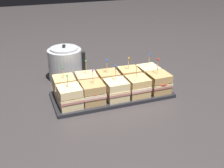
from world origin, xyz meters
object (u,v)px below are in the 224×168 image
object	(u,v)px
sandwich_back_left	(87,83)
sandwich_back_center	(108,80)
sandwich_back_far_left	(64,87)
sandwich_back_right	(129,77)
sandwich_front_right	(138,86)
serving_platter	(112,95)
sandwich_front_center	(116,90)
sandwich_back_far_right	(148,75)
sandwich_front_far_left	(70,97)
sandwich_front_left	(93,93)
kettle_steel	(65,64)
sandwich_front_far_right	(159,83)

from	to	relation	value
sandwich_back_left	sandwich_back_center	bearing A→B (deg)	-1.05
sandwich_back_left	sandwich_back_center	world-z (taller)	sandwich_back_left
sandwich_back_left	sandwich_back_far_left	bearing A→B (deg)	-179.83
sandwich_back_right	sandwich_front_right	bearing A→B (deg)	-92.03
serving_platter	sandwich_front_center	world-z (taller)	sandwich_front_center
sandwich_front_center	sandwich_back_far_right	world-z (taller)	sandwich_front_center
sandwich_front_far_left	sandwich_front_left	world-z (taller)	sandwich_front_left
serving_platter	sandwich_back_center	distance (m)	0.08
sandwich_front_far_left	kettle_steel	world-z (taller)	kettle_steel
sandwich_front_right	sandwich_back_right	size ratio (longest dim) A/B	0.99
sandwich_front_left	sandwich_front_center	bearing A→B (deg)	-2.40
sandwich_back_far_left	sandwich_back_center	xyz separation A→B (m)	(0.23, -0.00, -0.00)
sandwich_front_right	kettle_steel	bearing A→B (deg)	128.89
sandwich_front_right	sandwich_front_left	bearing A→B (deg)	178.77
sandwich_back_center	sandwich_back_right	distance (m)	0.12
serving_platter	sandwich_back_far_right	bearing A→B (deg)	13.51
sandwich_front_far_right	sandwich_back_far_right	bearing A→B (deg)	89.97
sandwich_back_center	kettle_steel	bearing A→B (deg)	125.71
sandwich_back_far_right	sandwich_front_left	bearing A→B (deg)	-162.39
sandwich_front_far_left	sandwich_back_left	size ratio (longest dim) A/B	0.93
sandwich_front_far_left	sandwich_front_far_right	world-z (taller)	sandwich_front_far_right
sandwich_back_center	sandwich_back_far_right	world-z (taller)	sandwich_back_far_right
sandwich_front_far_right	kettle_steel	bearing A→B (deg)	138.49
sandwich_front_center	sandwich_front_far_right	world-z (taller)	sandwich_front_far_right
sandwich_front_center	sandwich_back_center	bearing A→B (deg)	89.59
sandwich_back_far_left	sandwich_back_far_right	world-z (taller)	sandwich_back_far_right
sandwich_front_far_left	sandwich_back_left	world-z (taller)	sandwich_back_left
sandwich_front_left	kettle_steel	world-z (taller)	kettle_steel
sandwich_front_far_left	sandwich_back_far_right	bearing A→B (deg)	13.95
sandwich_front_left	sandwich_front_right	distance (m)	0.24
serving_platter	sandwich_back_right	size ratio (longest dim) A/B	3.71
serving_platter	sandwich_back_left	distance (m)	0.15
sandwich_front_left	sandwich_front_far_right	distance (m)	0.36
serving_platter	sandwich_back_far_left	size ratio (longest dim) A/B	3.81
sandwich_back_far_right	kettle_steel	xyz separation A→B (m)	(-0.42, 0.25, 0.03)
serving_platter	sandwich_front_left	bearing A→B (deg)	-154.94
sandwich_front_far_left	sandwich_back_far_right	distance (m)	0.49
sandwich_front_left	sandwich_back_far_right	xyz separation A→B (m)	(0.36, 0.11, -0.00)
sandwich_front_far_left	sandwich_back_left	xyz separation A→B (m)	(0.12, 0.12, 0.00)
sandwich_front_far_left	sandwich_back_left	distance (m)	0.17
sandwich_front_center	sandwich_back_center	distance (m)	0.12
sandwich_back_far_right	sandwich_front_right	bearing A→B (deg)	-135.28
sandwich_front_center	sandwich_back_right	distance (m)	0.18
sandwich_back_far_left	kettle_steel	distance (m)	0.25
sandwich_front_far_right	sandwich_back_far_left	world-z (taller)	sandwich_front_far_right
sandwich_front_far_left	sandwich_front_center	xyz separation A→B (m)	(0.23, -0.00, -0.00)
sandwich_front_far_left	serving_platter	bearing A→B (deg)	14.39
sandwich_front_left	sandwich_back_left	size ratio (longest dim) A/B	0.97
sandwich_back_far_right	kettle_steel	size ratio (longest dim) A/B	0.79
sandwich_back_far_left	sandwich_back_left	size ratio (longest dim) A/B	0.90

